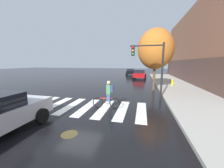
% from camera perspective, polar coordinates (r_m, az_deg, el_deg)
% --- Properties ---
extents(ground_plane, '(120.00, 120.00, 0.00)m').
position_cam_1_polar(ground_plane, '(8.69, -14.06, -9.46)').
color(ground_plane, black).
extents(crosswalk_stripes, '(8.33, 3.30, 0.01)m').
position_cam_1_polar(crosswalk_stripes, '(8.70, -14.20, -9.40)').
color(crosswalk_stripes, silver).
rests_on(crosswalk_stripes, ground).
extents(manhole_cover, '(0.64, 0.64, 0.01)m').
position_cam_1_polar(manhole_cover, '(5.67, -18.14, -20.12)').
color(manhole_cover, '#473D1E').
rests_on(manhole_cover, ground).
extents(sedan_mid, '(2.34, 4.73, 1.61)m').
position_cam_1_polar(sedan_mid, '(23.65, 12.02, 4.38)').
color(sedan_mid, maroon).
rests_on(sedan_mid, ground).
extents(sedan_far, '(2.16, 4.34, 1.47)m').
position_cam_1_polar(sedan_far, '(30.75, 8.10, 5.42)').
color(sedan_far, black).
rests_on(sedan_far, ground).
extents(cyclist, '(1.71, 0.38, 1.69)m').
position_cam_1_polar(cyclist, '(7.90, -1.67, -4.68)').
color(cyclist, black).
rests_on(cyclist, ground).
extents(traffic_light_near, '(2.47, 0.28, 4.20)m').
position_cam_1_polar(traffic_light_near, '(10.22, 16.65, 9.51)').
color(traffic_light_near, black).
rests_on(traffic_light_near, ground).
extents(fire_hydrant, '(0.33, 0.22, 0.78)m').
position_cam_1_polar(fire_hydrant, '(16.49, 24.90, 0.65)').
color(fire_hydrant, gold).
rests_on(fire_hydrant, sidewalk).
extents(street_tree_near, '(3.38, 3.38, 6.01)m').
position_cam_1_polar(street_tree_near, '(13.71, 18.47, 14.27)').
color(street_tree_near, '#4C3823').
rests_on(street_tree_near, ground).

